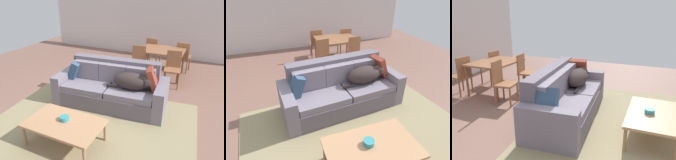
{
  "view_description": "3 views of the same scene",
  "coord_description": "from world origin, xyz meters",
  "views": [
    {
      "loc": [
        2.02,
        -3.62,
        2.41
      ],
      "look_at": [
        0.39,
        -0.14,
        0.69
      ],
      "focal_mm": 34.46,
      "sensor_mm": 36.0,
      "label": 1
    },
    {
      "loc": [
        -0.85,
        -2.82,
        2.35
      ],
      "look_at": [
        0.18,
        0.09,
        0.61
      ],
      "focal_mm": 29.89,
      "sensor_mm": 36.0,
      "label": 2
    },
    {
      "loc": [
        -3.32,
        -1.36,
        1.93
      ],
      "look_at": [
        0.29,
        0.17,
        0.7
      ],
      "focal_mm": 36.38,
      "sensor_mm": 36.0,
      "label": 3
    }
  ],
  "objects": [
    {
      "name": "ground_plane",
      "position": [
        0.0,
        0.0,
        0.0
      ],
      "size": [
        10.0,
        10.0,
        0.0
      ],
      "primitive_type": "plane",
      "color": "#815B4F"
    },
    {
      "name": "back_partition",
      "position": [
        0.0,
        4.0,
        1.35
      ],
      "size": [
        8.0,
        0.12,
        2.7
      ],
      "primitive_type": "cube",
      "color": "silver",
      "rests_on": "ground"
    },
    {
      "name": "area_rug",
      "position": [
        0.26,
        -0.73,
        0.01
      ],
      "size": [
        3.93,
        3.01,
        0.01
      ],
      "primitive_type": "cube",
      "rotation": [
        0.0,
        0.0,
        0.09
      ],
      "color": "#938561",
      "rests_on": "ground"
    },
    {
      "name": "couch",
      "position": [
        0.25,
        0.12,
        0.36
      ],
      "size": [
        2.4,
        1.13,
        0.94
      ],
      "rotation": [
        0.0,
        0.0,
        0.09
      ],
      "color": "#5E5763",
      "rests_on": "ground"
    },
    {
      "name": "dog_on_left_cushion",
      "position": [
        0.76,
        0.06,
        0.65
      ],
      "size": [
        0.92,
        0.45,
        0.33
      ],
      "rotation": [
        0.0,
        0.0,
        0.09
      ],
      "color": "#322626",
      "rests_on": "couch"
    },
    {
      "name": "throw_pillow_by_left_arm",
      "position": [
        -0.62,
        0.1,
        0.66
      ],
      "size": [
        0.34,
        0.43,
        0.43
      ],
      "primitive_type": "cube",
      "rotation": [
        0.0,
        0.37,
        0.14
      ],
      "color": "#2F4967",
      "rests_on": "couch"
    },
    {
      "name": "throw_pillow_by_right_arm",
      "position": [
        1.11,
        0.25,
        0.69
      ],
      "size": [
        0.35,
        0.52,
        0.48
      ],
      "primitive_type": "cube",
      "rotation": [
        0.0,
        -0.36,
        0.18
      ],
      "color": "brown",
      "rests_on": "couch"
    },
    {
      "name": "coffee_table",
      "position": [
        0.13,
        -1.38,
        0.37
      ],
      "size": [
        1.22,
        0.74,
        0.41
      ],
      "color": "tan",
      "rests_on": "ground"
    },
    {
      "name": "bowl_on_coffee_table",
      "position": [
        0.1,
        -1.33,
        0.44
      ],
      "size": [
        0.15,
        0.15,
        0.07
      ],
      "primitive_type": "cylinder",
      "color": "teal",
      "rests_on": "coffee_table"
    },
    {
      "name": "dining_table",
      "position": [
        0.85,
        2.16,
        0.68
      ],
      "size": [
        1.14,
        0.93,
        0.76
      ],
      "color": "#945E3D",
      "rests_on": "ground"
    },
    {
      "name": "dining_chair_near_left",
      "position": [
        0.34,
        1.59,
        0.51
      ],
      "size": [
        0.45,
        0.45,
        0.92
      ],
      "rotation": [
        0.0,
        0.0,
        0.14
      ],
      "color": "#945E3D",
      "rests_on": "ground"
    },
    {
      "name": "dining_chair_near_right",
      "position": [
        1.25,
        1.61,
        0.5
      ],
      "size": [
        0.44,
        0.44,
        0.89
      ],
      "rotation": [
        0.0,
        0.0,
        0.12
      ],
      "color": "#945E3D",
      "rests_on": "ground"
    },
    {
      "name": "dining_chair_far_left",
      "position": [
        0.41,
        2.8,
        0.5
      ],
      "size": [
        0.44,
        0.44,
        0.9
      ],
      "rotation": [
        0.0,
        0.0,
        3.03
      ],
      "color": "#945E3D",
      "rests_on": "ground"
    },
    {
      "name": "dining_chair_far_right",
      "position": [
        1.34,
        2.7,
        0.51
      ],
      "size": [
        0.43,
        0.43,
        0.89
      ],
      "rotation": [
        0.0,
        0.0,
        3.06
      ],
      "color": "#945E3D",
      "rests_on": "ground"
    }
  ]
}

